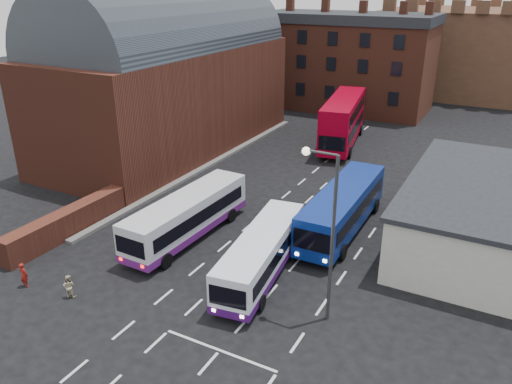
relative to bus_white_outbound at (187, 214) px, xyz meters
The scene contains 13 objects.
ground 6.45m from the bus_white_outbound, 63.27° to the right, with size 180.00×180.00×0.00m, color black.
railway_station 20.86m from the bus_white_outbound, 129.43° to the left, with size 12.00×28.00×16.00m.
forecourt_wall 8.25m from the bus_white_outbound, 154.43° to the right, with size 1.20×10.00×1.80m, color #602B1E.
cream_building 19.70m from the bus_white_outbound, 25.42° to the left, with size 10.40×16.40×4.25m.
brick_terrace 40.76m from the bus_white_outbound, 94.53° to the left, with size 22.00×10.00×11.00m, color brown.
castle_keep 61.24m from the bus_white_outbound, 81.73° to the left, with size 22.00×22.00×12.00m, color brown.
bus_white_outbound is the anchor object (origin of this frame).
bus_white_inbound 6.81m from the bus_white_outbound, 16.22° to the right, with size 3.53×10.07×2.69m.
bus_blue 10.50m from the bus_white_outbound, 33.13° to the left, with size 2.98×11.50×3.13m.
bus_red_double 24.50m from the bus_white_outbound, 84.50° to the left, with size 4.93×12.75×4.98m.
street_lamp 12.31m from the bus_white_outbound, 19.44° to the right, with size 1.84×0.40×8.99m.
pedestrian_red 10.39m from the bus_white_outbound, 117.39° to the right, with size 0.55×0.36×1.50m, color maroon.
pedestrian_beige 8.96m from the bus_white_outbound, 101.26° to the right, with size 0.66×0.51×1.35m, color #C5AF87.
Camera 1 is at (15.24, -18.63, 16.03)m, focal length 35.00 mm.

